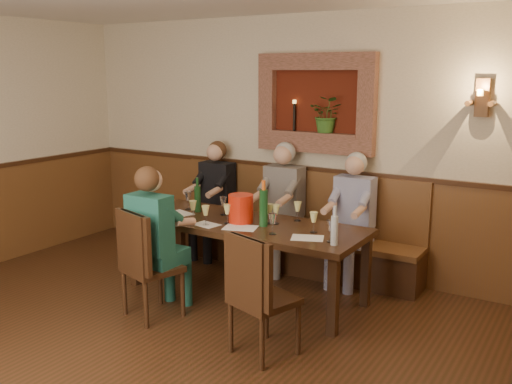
# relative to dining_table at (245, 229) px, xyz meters

# --- Properties ---
(ground_plane) EXTENTS (6.00, 6.00, 0.00)m
(ground_plane) POSITION_rel_dining_table_xyz_m (0.00, -1.85, -0.68)
(ground_plane) COLOR #34200E
(ground_plane) RESTS_ON ground
(room_shell) EXTENTS (6.04, 6.04, 2.82)m
(room_shell) POSITION_rel_dining_table_xyz_m (0.00, -1.85, 1.21)
(room_shell) COLOR #C5B795
(room_shell) RESTS_ON ground
(wainscoting) EXTENTS (6.02, 6.02, 1.15)m
(wainscoting) POSITION_rel_dining_table_xyz_m (0.00, -1.85, -0.09)
(wainscoting) COLOR brown
(wainscoting) RESTS_ON ground
(wall_niche) EXTENTS (1.36, 0.30, 1.06)m
(wall_niche) POSITION_rel_dining_table_xyz_m (0.24, 1.09, 1.13)
(wall_niche) COLOR #51180B
(wall_niche) RESTS_ON ground
(wall_sconce) EXTENTS (0.25, 0.20, 0.35)m
(wall_sconce) POSITION_rel_dining_table_xyz_m (1.90, 1.08, 1.27)
(wall_sconce) COLOR brown
(wall_sconce) RESTS_ON ground
(dining_table) EXTENTS (2.40, 0.90, 0.75)m
(dining_table) POSITION_rel_dining_table_xyz_m (0.00, 0.00, 0.00)
(dining_table) COLOR black
(dining_table) RESTS_ON ground
(bench) EXTENTS (3.00, 0.45, 1.11)m
(bench) POSITION_rel_dining_table_xyz_m (0.00, 0.94, -0.35)
(bench) COLOR #381E0F
(bench) RESTS_ON ground
(chair_near_left) EXTENTS (0.55, 0.55, 1.00)m
(chair_near_left) POSITION_rel_dining_table_xyz_m (-0.44, -0.88, -0.38)
(chair_near_left) COLOR black
(chair_near_left) RESTS_ON ground
(chair_near_right) EXTENTS (0.55, 0.55, 0.99)m
(chair_near_right) POSITION_rel_dining_table_xyz_m (0.78, -0.96, -0.39)
(chair_near_right) COLOR black
(chair_near_right) RESTS_ON ground
(person_bench_left) EXTENTS (0.40, 0.49, 1.38)m
(person_bench_left) POSITION_rel_dining_table_xyz_m (-0.99, 0.84, -0.10)
(person_bench_left) COLOR black
(person_bench_left) RESTS_ON ground
(person_bench_mid) EXTENTS (0.42, 0.52, 1.43)m
(person_bench_mid) POSITION_rel_dining_table_xyz_m (-0.08, 0.84, -0.08)
(person_bench_mid) COLOR #4E4A47
(person_bench_mid) RESTS_ON ground
(person_bench_right) EXTENTS (0.40, 0.49, 1.38)m
(person_bench_right) POSITION_rel_dining_table_xyz_m (0.76, 0.84, -0.11)
(person_bench_right) COLOR navy
(person_bench_right) RESTS_ON ground
(person_chair_front) EXTENTS (0.40, 0.49, 1.38)m
(person_chair_front) POSITION_rel_dining_table_xyz_m (-0.43, -0.78, -0.10)
(person_chair_front) COLOR #1A4D5C
(person_chair_front) RESTS_ON ground
(spittoon_bucket) EXTENTS (0.28, 0.28, 0.27)m
(spittoon_bucket) POSITION_rel_dining_table_xyz_m (-0.02, -0.03, 0.21)
(spittoon_bucket) COLOR red
(spittoon_bucket) RESTS_ON dining_table
(wine_bottle_green_a) EXTENTS (0.09, 0.09, 0.44)m
(wine_bottle_green_a) POSITION_rel_dining_table_xyz_m (0.23, -0.03, 0.26)
(wine_bottle_green_a) COLOR #19471E
(wine_bottle_green_a) RESTS_ON dining_table
(wine_bottle_green_b) EXTENTS (0.08, 0.08, 0.36)m
(wine_bottle_green_b) POSITION_rel_dining_table_xyz_m (-0.64, 0.09, 0.22)
(wine_bottle_green_b) COLOR #19471E
(wine_bottle_green_b) RESTS_ON dining_table
(water_bottle) EXTENTS (0.06, 0.06, 0.34)m
(water_bottle) POSITION_rel_dining_table_xyz_m (1.05, -0.23, 0.21)
(water_bottle) COLOR silver
(water_bottle) RESTS_ON dining_table
(tasting_sheet_a) EXTENTS (0.33, 0.27, 0.00)m
(tasting_sheet_a) POSITION_rel_dining_table_xyz_m (-0.75, -0.07, 0.08)
(tasting_sheet_a) COLOR white
(tasting_sheet_a) RESTS_ON dining_table
(tasting_sheet_b) EXTENTS (0.36, 0.30, 0.00)m
(tasting_sheet_b) POSITION_rel_dining_table_xyz_m (0.08, -0.20, 0.08)
(tasting_sheet_b) COLOR white
(tasting_sheet_b) RESTS_ON dining_table
(tasting_sheet_c) EXTENTS (0.34, 0.29, 0.00)m
(tasting_sheet_c) POSITION_rel_dining_table_xyz_m (0.77, -0.17, 0.08)
(tasting_sheet_c) COLOR white
(tasting_sheet_c) RESTS_ON dining_table
(tasting_sheet_d) EXTENTS (0.28, 0.22, 0.00)m
(tasting_sheet_d) POSITION_rel_dining_table_xyz_m (-0.26, -0.28, 0.08)
(tasting_sheet_d) COLOR white
(tasting_sheet_d) RESTS_ON dining_table
(wine_glass_0) EXTENTS (0.08, 0.08, 0.19)m
(wine_glass_0) POSITION_rel_dining_table_xyz_m (-0.94, -0.16, 0.17)
(wine_glass_0) COLOR #F4F492
(wine_glass_0) RESTS_ON dining_table
(wine_glass_1) EXTENTS (0.08, 0.08, 0.19)m
(wine_glass_1) POSITION_rel_dining_table_xyz_m (-0.79, 0.11, 0.17)
(wine_glass_1) COLOR white
(wine_glass_1) RESTS_ON dining_table
(wine_glass_2) EXTENTS (0.08, 0.08, 0.19)m
(wine_glass_2) POSITION_rel_dining_table_xyz_m (-0.48, -0.19, 0.17)
(wine_glass_2) COLOR #F4F492
(wine_glass_2) RESTS_ON dining_table
(wine_glass_3) EXTENTS (0.08, 0.08, 0.19)m
(wine_glass_3) POSITION_rel_dining_table_xyz_m (-0.34, 0.12, 0.17)
(wine_glass_3) COLOR white
(wine_glass_3) RESTS_ON dining_table
(wine_glass_4) EXTENTS (0.08, 0.08, 0.19)m
(wine_glass_4) POSITION_rel_dining_table_xyz_m (-0.10, -0.14, 0.17)
(wine_glass_4) COLOR #F4F492
(wine_glass_4) RESTS_ON dining_table
(wine_glass_5) EXTENTS (0.08, 0.08, 0.19)m
(wine_glass_5) POSITION_rel_dining_table_xyz_m (0.23, 0.08, 0.17)
(wine_glass_5) COLOR #F4F492
(wine_glass_5) RESTS_ON dining_table
(wine_glass_6) EXTENTS (0.08, 0.08, 0.19)m
(wine_glass_6) POSITION_rel_dining_table_xyz_m (0.45, -0.22, 0.17)
(wine_glass_6) COLOR white
(wine_glass_6) RESTS_ON dining_table
(wine_glass_7) EXTENTS (0.08, 0.08, 0.19)m
(wine_glass_7) POSITION_rel_dining_table_xyz_m (0.74, 0.02, 0.17)
(wine_glass_7) COLOR #F4F492
(wine_glass_7) RESTS_ON dining_table
(wine_glass_8) EXTENTS (0.08, 0.08, 0.19)m
(wine_glass_8) POSITION_rel_dining_table_xyz_m (0.99, -0.16, 0.17)
(wine_glass_8) COLOR white
(wine_glass_8) RESTS_ON dining_table
(wine_glass_9) EXTENTS (0.08, 0.08, 0.19)m
(wine_glass_9) POSITION_rel_dining_table_xyz_m (-0.25, -0.30, 0.17)
(wine_glass_9) COLOR #F4F492
(wine_glass_9) RESTS_ON dining_table
(wine_glass_10) EXTENTS (0.08, 0.08, 0.19)m
(wine_glass_10) POSITION_rel_dining_table_xyz_m (0.29, 0.10, 0.17)
(wine_glass_10) COLOR #F4F492
(wine_glass_10) RESTS_ON dining_table
(wine_glass_11) EXTENTS (0.08, 0.08, 0.19)m
(wine_glass_11) POSITION_rel_dining_table_xyz_m (0.42, 0.31, 0.17)
(wine_glass_11) COLOR #F4F492
(wine_glass_11) RESTS_ON dining_table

